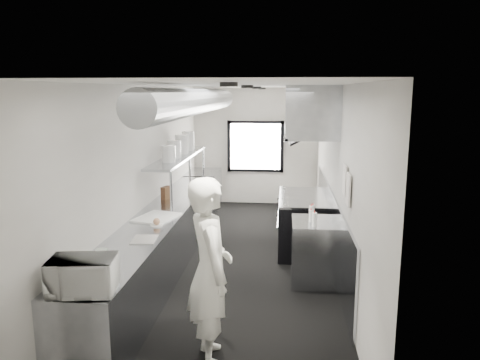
% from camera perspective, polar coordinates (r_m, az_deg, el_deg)
% --- Properties ---
extents(floor, '(3.00, 8.00, 0.01)m').
position_cam_1_polar(floor, '(7.61, -0.07, -9.95)').
color(floor, black).
rests_on(floor, ground).
extents(ceiling, '(3.00, 8.00, 0.01)m').
position_cam_1_polar(ceiling, '(7.12, -0.08, 11.63)').
color(ceiling, white).
rests_on(ceiling, wall_back).
extents(wall_back, '(3.00, 0.02, 2.80)m').
position_cam_1_polar(wall_back, '(11.18, 1.92, 4.17)').
color(wall_back, silver).
rests_on(wall_back, floor).
extents(wall_front, '(3.00, 0.02, 2.80)m').
position_cam_1_polar(wall_front, '(3.42, -6.75, -11.72)').
color(wall_front, silver).
rests_on(wall_front, floor).
extents(wall_left, '(0.02, 8.00, 2.80)m').
position_cam_1_polar(wall_left, '(7.53, -11.52, 0.66)').
color(wall_left, silver).
rests_on(wall_left, floor).
extents(wall_right, '(0.02, 8.00, 2.80)m').
position_cam_1_polar(wall_right, '(7.25, 11.81, 0.25)').
color(wall_right, silver).
rests_on(wall_right, floor).
extents(wall_cladding, '(0.03, 5.50, 1.10)m').
position_cam_1_polar(wall_cladding, '(7.73, 11.18, -5.53)').
color(wall_cladding, '#959BA3').
rests_on(wall_cladding, wall_right).
extents(hvac_duct, '(0.40, 6.40, 0.40)m').
position_cam_1_polar(hvac_duct, '(7.61, -5.11, 9.66)').
color(hvac_duct, gray).
rests_on(hvac_duct, ceiling).
extents(service_window, '(1.36, 0.05, 1.25)m').
position_cam_1_polar(service_window, '(11.15, 1.91, 4.15)').
color(service_window, white).
rests_on(service_window, wall_back).
extents(exhaust_hood, '(0.81, 2.20, 0.88)m').
position_cam_1_polar(exhaust_hood, '(7.80, 8.57, 8.44)').
color(exhaust_hood, '#959BA3').
rests_on(exhaust_hood, ceiling).
extents(prep_counter, '(0.70, 6.00, 0.90)m').
position_cam_1_polar(prep_counter, '(7.20, -9.70, -7.56)').
color(prep_counter, '#959BA3').
rests_on(prep_counter, floor).
extents(pass_shelf, '(0.45, 3.00, 0.68)m').
position_cam_1_polar(pass_shelf, '(8.38, -7.55, 2.75)').
color(pass_shelf, '#959BA3').
rests_on(pass_shelf, prep_counter).
extents(range, '(0.88, 1.60, 0.94)m').
position_cam_1_polar(range, '(8.11, 7.77, -5.25)').
color(range, black).
rests_on(range, floor).
extents(bottle_station, '(0.65, 0.80, 0.90)m').
position_cam_1_polar(bottle_station, '(6.79, 9.16, -8.70)').
color(bottle_station, '#959BA3').
rests_on(bottle_station, floor).
extents(far_work_table, '(0.70, 1.20, 0.90)m').
position_cam_1_polar(far_work_table, '(10.69, -4.55, -1.34)').
color(far_work_table, '#959BA3').
rests_on(far_work_table, floor).
extents(notice_sheet_a, '(0.02, 0.28, 0.38)m').
position_cam_1_polar(notice_sheet_a, '(6.04, 12.81, 0.03)').
color(notice_sheet_a, white).
rests_on(notice_sheet_a, wall_right).
extents(notice_sheet_b, '(0.02, 0.28, 0.38)m').
position_cam_1_polar(notice_sheet_b, '(5.71, 13.22, -1.13)').
color(notice_sheet_b, white).
rests_on(notice_sheet_b, wall_right).
extents(line_cook, '(0.67, 0.81, 1.91)m').
position_cam_1_polar(line_cook, '(4.69, -3.73, -11.14)').
color(line_cook, silver).
rests_on(line_cook, floor).
extents(microwave, '(0.60, 0.49, 0.33)m').
position_cam_1_polar(microwave, '(4.52, -18.86, -11.10)').
color(microwave, white).
rests_on(microwave, prep_counter).
extents(deli_tub_a, '(0.16, 0.16, 0.10)m').
position_cam_1_polar(deli_tub_a, '(5.38, -16.74, -8.70)').
color(deli_tub_a, '#AEBAAB').
rests_on(deli_tub_a, prep_counter).
extents(deli_tub_b, '(0.17, 0.17, 0.10)m').
position_cam_1_polar(deli_tub_b, '(5.23, -18.02, -9.35)').
color(deli_tub_b, '#AEBAAB').
rests_on(deli_tub_b, prep_counter).
extents(newspaper, '(0.33, 0.39, 0.01)m').
position_cam_1_polar(newspaper, '(5.89, -11.73, -7.19)').
color(newspaper, silver).
rests_on(newspaper, prep_counter).
extents(small_plate, '(0.18, 0.18, 0.01)m').
position_cam_1_polar(small_plate, '(6.44, -10.25, -5.54)').
color(small_plate, silver).
rests_on(small_plate, prep_counter).
extents(pastry, '(0.09, 0.09, 0.09)m').
position_cam_1_polar(pastry, '(6.42, -10.27, -5.07)').
color(pastry, tan).
rests_on(pastry, small_plate).
extents(cutting_board, '(0.66, 0.77, 0.02)m').
position_cam_1_polar(cutting_board, '(6.83, -10.26, -4.55)').
color(cutting_board, white).
rests_on(cutting_board, prep_counter).
extents(knife_block, '(0.15, 0.22, 0.22)m').
position_cam_1_polar(knife_block, '(7.97, -9.13, -1.57)').
color(knife_block, brown).
rests_on(knife_block, prep_counter).
extents(plate_stack_a, '(0.27, 0.27, 0.27)m').
position_cam_1_polar(plate_stack_a, '(7.65, -8.81, 3.23)').
color(plate_stack_a, silver).
rests_on(plate_stack_a, pass_shelf).
extents(plate_stack_b, '(0.31, 0.31, 0.30)m').
position_cam_1_polar(plate_stack_b, '(8.11, -8.13, 3.79)').
color(plate_stack_b, silver).
rests_on(plate_stack_b, pass_shelf).
extents(plate_stack_c, '(0.33, 0.33, 0.35)m').
position_cam_1_polar(plate_stack_c, '(8.64, -7.18, 4.42)').
color(plate_stack_c, silver).
rests_on(plate_stack_c, pass_shelf).
extents(plate_stack_d, '(0.26, 0.26, 0.37)m').
position_cam_1_polar(plate_stack_d, '(9.15, -6.43, 4.84)').
color(plate_stack_d, silver).
rests_on(plate_stack_d, pass_shelf).
extents(squeeze_bottle_a, '(0.08, 0.08, 0.19)m').
position_cam_1_polar(squeeze_bottle_a, '(6.37, 9.18, -4.86)').
color(squeeze_bottle_a, white).
rests_on(squeeze_bottle_a, bottle_station).
extents(squeeze_bottle_b, '(0.06, 0.06, 0.18)m').
position_cam_1_polar(squeeze_bottle_b, '(6.43, 9.15, -4.75)').
color(squeeze_bottle_b, white).
rests_on(squeeze_bottle_b, bottle_station).
extents(squeeze_bottle_c, '(0.06, 0.06, 0.17)m').
position_cam_1_polar(squeeze_bottle_c, '(6.58, 8.74, -4.43)').
color(squeeze_bottle_c, white).
rests_on(squeeze_bottle_c, bottle_station).
extents(squeeze_bottle_d, '(0.07, 0.07, 0.19)m').
position_cam_1_polar(squeeze_bottle_d, '(6.75, 8.77, -3.95)').
color(squeeze_bottle_d, white).
rests_on(squeeze_bottle_d, bottle_station).
extents(squeeze_bottle_e, '(0.07, 0.07, 0.16)m').
position_cam_1_polar(squeeze_bottle_e, '(6.93, 8.97, -3.70)').
color(squeeze_bottle_e, white).
rests_on(squeeze_bottle_e, bottle_station).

